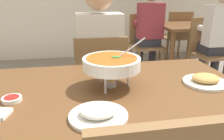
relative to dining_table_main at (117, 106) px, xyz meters
The scene contains 13 objects.
dining_table_main is the anchor object (origin of this frame).
chair_diner_main 0.73m from the dining_table_main, 90.00° to the left, with size 0.44×0.44×0.90m.
diner_main 0.76m from the dining_table_main, 90.00° to the left, with size 0.40×0.45×1.31m.
curry_bowl 0.24m from the dining_table_main, 133.09° to the left, with size 0.33×0.30×0.26m.
rice_plate 0.33m from the dining_table_main, 115.63° to the right, with size 0.24×0.24×0.06m.
appetizer_plate 0.51m from the dining_table_main, ahead, with size 0.24×0.24×0.06m.
sauce_dish 0.53m from the dining_table_main, behind, with size 0.09×0.09×0.02m.
dining_table_far 2.66m from the dining_table_main, 53.48° to the left, with size 1.00×0.80×0.75m.
chair_bg_left 2.41m from the dining_table_main, 68.51° to the left, with size 0.47×0.47×0.90m.
chair_bg_middle 2.26m from the dining_table_main, 46.25° to the left, with size 0.47×0.47×0.90m.
chair_bg_right 3.11m from the dining_table_main, 58.83° to the left, with size 0.46×0.46×0.90m.
patron_bg_left 2.33m from the dining_table_main, 66.97° to the left, with size 0.40×0.45×1.31m.
patron_bg_middle 2.24m from the dining_table_main, 43.70° to the left, with size 0.40×0.45×1.31m.
Camera 1 is at (-0.22, -1.08, 1.24)m, focal length 36.63 mm.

